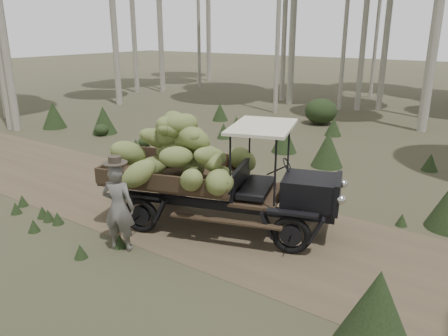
{
  "coord_description": "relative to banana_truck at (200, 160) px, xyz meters",
  "views": [
    {
      "loc": [
        6.17,
        -7.65,
        4.35
      ],
      "look_at": [
        0.89,
        -0.11,
        1.4
      ],
      "focal_mm": 35.0,
      "sensor_mm": 36.0,
      "label": 1
    }
  ],
  "objects": [
    {
      "name": "ground",
      "position": [
        -0.4,
        0.35,
        -1.55
      ],
      "size": [
        120.0,
        120.0,
        0.0
      ],
      "primitive_type": "plane",
      "color": "#473D2B",
      "rests_on": "ground"
    },
    {
      "name": "undergrowth",
      "position": [
        -0.1,
        -0.11,
        -1.04
      ],
      "size": [
        24.08,
        25.32,
        1.3
      ],
      "color": "#233319",
      "rests_on": "ground"
    },
    {
      "name": "banana_truck",
      "position": [
        0.0,
        0.0,
        0.0
      ],
      "size": [
        5.52,
        3.5,
        2.67
      ],
      "rotation": [
        0.0,
        0.0,
        0.31
      ],
      "color": "black",
      "rests_on": "ground"
    },
    {
      "name": "farmer",
      "position": [
        -0.62,
        -1.89,
        -0.61
      ],
      "size": [
        0.79,
        0.66,
        1.99
      ],
      "rotation": [
        0.0,
        0.0,
        3.53
      ],
      "color": "#615D59",
      "rests_on": "ground"
    },
    {
      "name": "dirt_track",
      "position": [
        -0.4,
        0.35,
        -1.55
      ],
      "size": [
        70.0,
        4.0,
        0.01
      ],
      "primitive_type": "cube",
      "color": "brown",
      "rests_on": "ground"
    }
  ]
}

